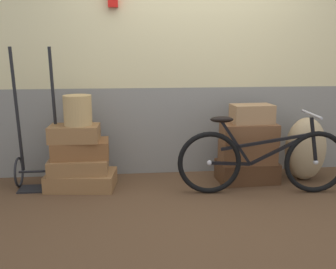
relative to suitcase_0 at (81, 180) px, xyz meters
name	(u,v)px	position (x,y,z in m)	size (l,w,h in m)	color
ground	(205,198)	(1.21, -0.34, -0.11)	(8.82, 5.20, 0.06)	#513823
station_building	(193,33)	(1.22, 0.50, 1.48)	(6.82, 0.74, 3.11)	gray
suitcase_0	(81,180)	(0.00, 0.00, 0.00)	(0.67, 0.42, 0.16)	olive
suitcase_1	(79,165)	(-0.02, 0.03, 0.15)	(0.58, 0.42, 0.14)	olive
suitcase_2	(81,149)	(0.00, 0.05, 0.31)	(0.56, 0.34, 0.17)	brown
suitcase_3	(74,133)	(-0.05, 0.02, 0.48)	(0.48, 0.31, 0.16)	olive
suitcase_4	(247,171)	(1.73, 0.02, 0.03)	(0.61, 0.38, 0.21)	#4C2D19
suitcase_5	(247,152)	(1.73, 0.02, 0.24)	(0.56, 0.34, 0.21)	brown
suitcase_6	(249,133)	(1.73, 0.00, 0.45)	(0.56, 0.31, 0.21)	brown
suitcase_7	(252,114)	(1.76, 0.01, 0.65)	(0.42, 0.25, 0.19)	#9E754C
wicker_basket	(78,110)	(-0.01, 0.02, 0.71)	(0.28, 0.28, 0.30)	tan
luggage_trolley	(39,157)	(-0.43, 0.08, 0.23)	(0.45, 0.37, 1.41)	black
burlap_sack	(305,149)	(2.37, 0.02, 0.26)	(0.43, 0.37, 0.68)	tan
bicycle	(262,160)	(1.77, -0.33, 0.25)	(1.65, 0.46, 0.79)	black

